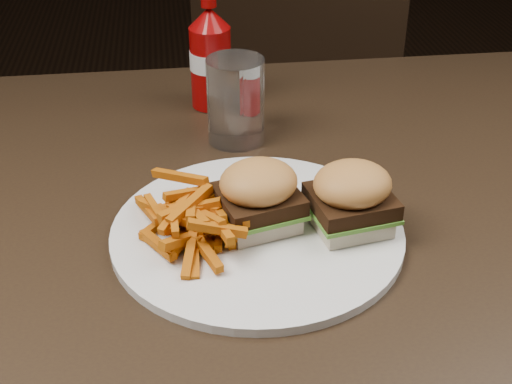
{
  "coord_description": "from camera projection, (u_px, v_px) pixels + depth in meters",
  "views": [
    {
      "loc": [
        -0.02,
        -0.72,
        1.2
      ],
      "look_at": [
        0.06,
        -0.08,
        0.8
      ],
      "focal_mm": 50.0,
      "sensor_mm": 36.0,
      "label": 1
    }
  ],
  "objects": [
    {
      "name": "dining_table",
      "position": [
        197.0,
        210.0,
        0.85
      ],
      "size": [
        1.2,
        0.8,
        0.04
      ],
      "primitive_type": "cube",
      "color": "black",
      "rests_on": "ground"
    },
    {
      "name": "chair_far",
      "position": [
        311.0,
        111.0,
        1.78
      ],
      "size": [
        0.61,
        0.61,
        0.04
      ],
      "primitive_type": "cube",
      "rotation": [
        0.0,
        0.0,
        2.75
      ],
      "color": "black",
      "rests_on": "ground"
    },
    {
      "name": "plate",
      "position": [
        257.0,
        232.0,
        0.77
      ],
      "size": [
        0.32,
        0.32,
        0.01
      ],
      "primitive_type": "cylinder",
      "color": "white",
      "rests_on": "dining_table"
    },
    {
      "name": "sandwich_half_a",
      "position": [
        258.0,
        217.0,
        0.77
      ],
      "size": [
        0.09,
        0.09,
        0.02
      ],
      "primitive_type": "cube",
      "rotation": [
        0.0,
        0.0,
        0.26
      ],
      "color": "beige",
      "rests_on": "plate"
    },
    {
      "name": "sandwich_half_b",
      "position": [
        350.0,
        219.0,
        0.76
      ],
      "size": [
        0.09,
        0.08,
        0.02
      ],
      "primitive_type": "cube",
      "rotation": [
        0.0,
        0.0,
        0.17
      ],
      "color": "beige",
      "rests_on": "plate"
    },
    {
      "name": "fries_pile",
      "position": [
        192.0,
        216.0,
        0.75
      ],
      "size": [
        0.15,
        0.15,
        0.05
      ],
      "primitive_type": null,
      "rotation": [
        0.0,
        0.0,
        0.38
      ],
      "color": "#B24E07",
      "rests_on": "plate"
    },
    {
      "name": "ketchup_bottle",
      "position": [
        211.0,
        67.0,
        1.02
      ],
      "size": [
        0.08,
        0.08,
        0.12
      ],
      "primitive_type": "cylinder",
      "rotation": [
        0.0,
        0.0,
        0.38
      ],
      "color": "#870506",
      "rests_on": "dining_table"
    },
    {
      "name": "tumbler",
      "position": [
        236.0,
        102.0,
        0.93
      ],
      "size": [
        0.1,
        0.1,
        0.12
      ],
      "primitive_type": "cylinder",
      "rotation": [
        0.0,
        0.0,
        -0.36
      ],
      "color": "white",
      "rests_on": "dining_table"
    }
  ]
}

